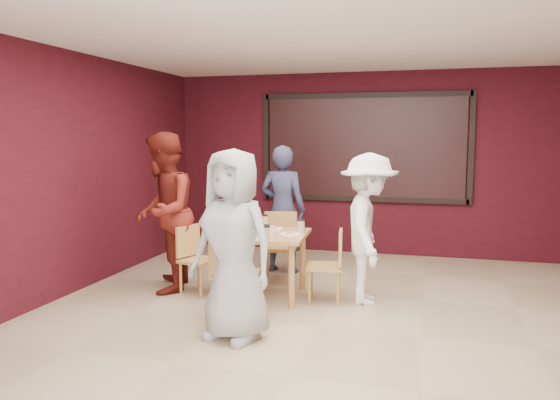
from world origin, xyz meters
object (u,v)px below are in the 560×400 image
(chair_back, at_px, (280,242))
(diner_back, at_px, (283,209))
(diner_right, at_px, (368,229))
(chair_right, at_px, (331,262))
(dining_table, at_px, (265,241))
(diner_front, at_px, (233,245))
(chair_left, at_px, (195,255))
(chair_front, at_px, (233,270))
(diner_left, at_px, (164,212))

(chair_back, relative_size, diner_back, 0.50)
(diner_back, xyz_separation_m, diner_right, (1.26, -1.10, -0.03))
(chair_back, distance_m, diner_back, 0.56)
(diner_right, bearing_deg, diner_back, 41.21)
(chair_back, height_order, diner_right, diner_right)
(chair_back, relative_size, chair_right, 1.08)
(dining_table, xyz_separation_m, diner_back, (-0.12, 1.18, 0.21))
(diner_front, height_order, diner_right, diner_front)
(chair_back, xyz_separation_m, chair_right, (0.79, -0.76, -0.03))
(chair_left, bearing_deg, chair_front, -44.77)
(chair_front, height_order, diner_left, diner_left)
(diner_right, bearing_deg, chair_front, 118.02)
(diner_left, bearing_deg, diner_right, 75.43)
(diner_front, bearing_deg, chair_back, 109.78)
(chair_front, distance_m, diner_right, 1.56)
(chair_left, xyz_separation_m, chair_right, (1.59, 0.07, 0.01))
(diner_left, distance_m, diner_right, 2.38)
(chair_front, distance_m, diner_front, 0.65)
(chair_front, bearing_deg, chair_left, 135.23)
(diner_front, bearing_deg, diner_right, 69.05)
(chair_left, distance_m, diner_left, 0.63)
(chair_right, relative_size, diner_left, 0.43)
(chair_back, relative_size, chair_left, 1.09)
(dining_table, distance_m, diner_back, 1.21)
(chair_front, bearing_deg, diner_back, 90.87)
(dining_table, relative_size, chair_left, 1.26)
(diner_back, bearing_deg, diner_front, 98.68)
(chair_right, xyz_separation_m, diner_back, (-0.87, 1.17, 0.40))
(diner_front, bearing_deg, diner_back, 110.83)
(chair_back, relative_size, diner_right, 0.52)
(chair_back, bearing_deg, diner_front, -86.01)
(dining_table, height_order, diner_right, diner_right)
(dining_table, bearing_deg, chair_right, 0.78)
(chair_right, distance_m, diner_front, 1.53)
(diner_back, xyz_separation_m, diner_left, (-1.11, -1.25, 0.08))
(chair_left, bearing_deg, diner_back, 59.97)
(chair_left, xyz_separation_m, diner_front, (0.94, -1.25, 0.41))
(chair_back, xyz_separation_m, diner_front, (0.15, -2.08, 0.37))
(chair_front, distance_m, chair_back, 1.58)
(chair_right, bearing_deg, chair_left, -177.37)
(chair_right, bearing_deg, dining_table, -179.22)
(dining_table, bearing_deg, chair_left, -175.72)
(dining_table, height_order, chair_back, dining_table)
(chair_back, bearing_deg, diner_left, -144.67)
(diner_right, bearing_deg, chair_left, 86.43)
(dining_table, height_order, diner_left, diner_left)
(chair_left, xyz_separation_m, diner_left, (-0.39, -0.01, 0.49))
(dining_table, relative_size, chair_right, 1.24)
(diner_front, bearing_deg, chair_right, 79.72)
(chair_front, height_order, diner_back, diner_back)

